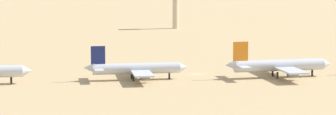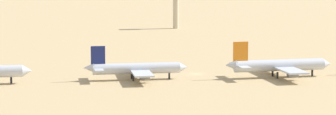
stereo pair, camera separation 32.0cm
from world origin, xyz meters
name	(u,v)px [view 1 (the left image)]	position (x,y,z in m)	size (l,w,h in m)	color
ground	(196,74)	(0.00, 0.00, 0.00)	(4000.00, 4000.00, 0.00)	tan
parked_jet_navy_2	(135,69)	(-21.81, -8.03, 3.66)	(33.79, 28.31, 11.18)	silver
parked_jet_orange_3	(278,65)	(25.02, -11.74, 3.98)	(36.71, 30.80, 12.14)	silver
control_tower	(176,0)	(24.22, 159.19, 15.50)	(5.20, 5.20, 25.68)	#C6B793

